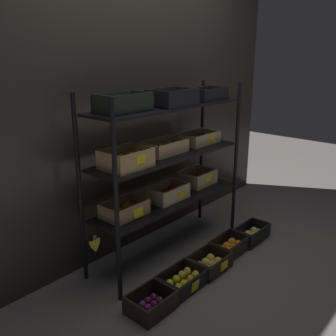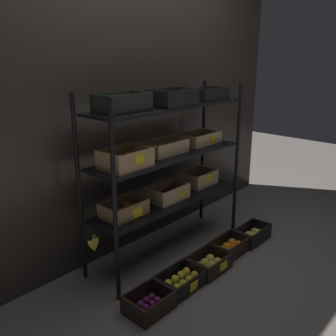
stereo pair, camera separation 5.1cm
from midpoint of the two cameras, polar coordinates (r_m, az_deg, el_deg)
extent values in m
plane|color=#605B56|center=(3.32, -0.45, -12.48)|extent=(10.00, 10.00, 0.00)
cube|color=#2D2823|center=(3.18, -5.92, 10.12)|extent=(3.85, 0.12, 2.51)
cylinder|color=black|center=(2.43, -8.50, -5.93)|extent=(0.03, 0.03, 1.40)
cylinder|color=black|center=(3.48, 9.93, 1.22)|extent=(0.03, 0.03, 1.40)
cylinder|color=black|center=(2.72, -13.88, -3.65)|extent=(0.03, 0.03, 1.40)
cylinder|color=black|center=(3.69, 4.76, 2.35)|extent=(0.03, 0.03, 1.40)
cube|color=black|center=(3.12, -0.47, -4.99)|extent=(1.42, 0.36, 0.02)
cube|color=black|center=(2.99, -0.49, 1.97)|extent=(1.42, 0.36, 0.02)
cube|color=black|center=(2.91, -0.51, 9.42)|extent=(1.42, 0.36, 0.02)
cube|color=#A87F51|center=(2.83, -7.17, -7.14)|extent=(0.33, 0.22, 0.01)
cube|color=#A87F51|center=(2.74, -5.77, -6.67)|extent=(0.33, 0.02, 0.10)
cube|color=#A87F51|center=(2.88, -8.59, -5.53)|extent=(0.33, 0.02, 0.10)
cube|color=#A87F51|center=(2.72, -9.69, -7.03)|extent=(0.02, 0.19, 0.10)
cube|color=#A87F51|center=(2.91, -4.91, -5.19)|extent=(0.02, 0.19, 0.10)
sphere|color=orange|center=(2.76, -7.64, -6.84)|extent=(0.07, 0.07, 0.07)
sphere|color=orange|center=(2.83, -5.85, -6.17)|extent=(0.07, 0.07, 0.07)
sphere|color=orange|center=(2.81, -8.49, -6.46)|extent=(0.07, 0.07, 0.07)
sphere|color=orange|center=(2.87, -6.72, -5.88)|extent=(0.07, 0.07, 0.07)
cube|color=yellow|center=(2.76, -5.12, -6.76)|extent=(0.09, 0.01, 0.08)
cube|color=tan|center=(3.11, -0.48, -4.70)|extent=(0.34, 0.21, 0.01)
cube|color=tan|center=(3.03, 0.86, -4.07)|extent=(0.34, 0.02, 0.11)
cube|color=tan|center=(3.15, -1.78, -3.24)|extent=(0.34, 0.02, 0.11)
cube|color=tan|center=(2.98, -2.55, -4.48)|extent=(0.02, 0.17, 0.11)
cube|color=tan|center=(3.20, 1.44, -2.87)|extent=(0.02, 0.17, 0.11)
sphere|color=red|center=(3.03, -1.20, -4.51)|extent=(0.07, 0.07, 0.07)
sphere|color=red|center=(3.08, -0.07, -4.11)|extent=(0.07, 0.07, 0.07)
sphere|color=red|center=(3.14, 0.82, -3.66)|extent=(0.07, 0.07, 0.07)
sphere|color=red|center=(3.06, -1.82, -4.27)|extent=(0.07, 0.07, 0.07)
sphere|color=red|center=(3.12, -0.87, -3.85)|extent=(0.07, 0.07, 0.07)
sphere|color=red|center=(3.17, 0.02, -3.47)|extent=(0.07, 0.07, 0.07)
cube|color=yellow|center=(3.07, 1.64, -4.09)|extent=(0.07, 0.01, 0.06)
cube|color=tan|center=(3.48, 4.07, -2.34)|extent=(0.31, 0.24, 0.01)
cube|color=tan|center=(3.39, 5.60, -1.71)|extent=(0.31, 0.02, 0.12)
cube|color=tan|center=(3.52, 2.64, -0.93)|extent=(0.31, 0.02, 0.12)
cube|color=tan|center=(3.34, 2.55, -1.92)|extent=(0.02, 0.21, 0.12)
cube|color=tan|center=(3.57, 5.54, -0.73)|extent=(0.02, 0.21, 0.12)
sphere|color=#552658|center=(3.37, 3.95, -2.43)|extent=(0.05, 0.05, 0.05)
sphere|color=#6D1C5B|center=(3.41, 4.45, -2.19)|extent=(0.05, 0.05, 0.05)
sphere|color=#692253|center=(3.45, 5.08, -1.96)|extent=(0.05, 0.05, 0.05)
sphere|color=#542854|center=(3.50, 5.66, -1.71)|extent=(0.05, 0.05, 0.05)
sphere|color=#632B50|center=(3.40, 3.20, -2.25)|extent=(0.05, 0.05, 0.05)
sphere|color=#6A2F4F|center=(3.44, 3.79, -2.01)|extent=(0.05, 0.05, 0.05)
sphere|color=#632354|center=(3.49, 4.35, -1.75)|extent=(0.05, 0.05, 0.05)
sphere|color=#5A2048|center=(3.53, 4.95, -1.50)|extent=(0.05, 0.05, 0.05)
sphere|color=#552C50|center=(3.43, 2.53, -2.03)|extent=(0.05, 0.05, 0.05)
sphere|color=#672047|center=(3.48, 3.07, -1.78)|extent=(0.05, 0.05, 0.05)
sphere|color=#541A50|center=(3.52, 3.64, -1.56)|extent=(0.05, 0.05, 0.05)
sphere|color=#65274F|center=(3.56, 4.27, -1.34)|extent=(0.05, 0.05, 0.05)
cube|color=yellow|center=(3.39, 5.79, -1.52)|extent=(0.08, 0.01, 0.08)
cube|color=tan|center=(2.65, -6.95, 0.20)|extent=(0.33, 0.26, 0.01)
cube|color=tan|center=(2.55, -5.21, 1.12)|extent=(0.33, 0.02, 0.12)
cube|color=tan|center=(2.72, -8.68, 2.05)|extent=(0.33, 0.02, 0.12)
cube|color=tan|center=(2.54, -9.67, 0.86)|extent=(0.02, 0.22, 0.12)
cube|color=tan|center=(2.74, -4.53, 2.28)|extent=(0.02, 0.22, 0.12)
ellipsoid|color=yellow|center=(2.56, -7.76, 0.56)|extent=(0.06, 0.06, 0.08)
ellipsoid|color=yellow|center=(2.61, -6.36, 0.95)|extent=(0.06, 0.06, 0.08)
ellipsoid|color=yellow|center=(2.67, -5.09, 1.34)|extent=(0.06, 0.06, 0.08)
ellipsoid|color=yellow|center=(2.62, -8.83, 0.91)|extent=(0.06, 0.06, 0.08)
ellipsoid|color=yellow|center=(2.67, -7.68, 1.29)|extent=(0.06, 0.06, 0.08)
ellipsoid|color=yellow|center=(2.73, -6.30, 1.68)|extent=(0.06, 0.06, 0.08)
cube|color=yellow|center=(2.56, -4.72, 1.33)|extent=(0.08, 0.01, 0.06)
cube|color=tan|center=(3.01, -1.01, 2.37)|extent=(0.37, 0.21, 0.01)
cube|color=tan|center=(2.93, 0.40, 3.04)|extent=(0.37, 0.02, 0.09)
cube|color=tan|center=(3.06, -2.38, 3.64)|extent=(0.37, 0.02, 0.09)
cube|color=tan|center=(2.87, -3.39, 2.71)|extent=(0.02, 0.18, 0.09)
cube|color=tan|center=(3.12, 1.16, 3.94)|extent=(0.02, 0.18, 0.09)
sphere|color=#8DB647|center=(2.92, -1.76, 2.75)|extent=(0.07, 0.07, 0.07)
sphere|color=#97B53B|center=(2.97, -0.65, 3.04)|extent=(0.07, 0.07, 0.07)
sphere|color=#96B83B|center=(3.04, 0.47, 3.35)|extent=(0.07, 0.07, 0.07)
sphere|color=#97C534|center=(2.95, -2.65, 2.91)|extent=(0.07, 0.07, 0.07)
sphere|color=#96B73F|center=(3.01, -1.43, 3.21)|extent=(0.07, 0.07, 0.07)
sphere|color=#85B731|center=(3.08, -0.28, 3.53)|extent=(0.07, 0.07, 0.07)
cube|color=tan|center=(3.35, 4.21, 3.90)|extent=(0.38, 0.23, 0.01)
cube|color=tan|center=(3.28, 5.72, 4.46)|extent=(0.38, 0.02, 0.09)
cube|color=tan|center=(3.40, 2.80, 5.00)|extent=(0.38, 0.02, 0.09)
cube|color=tan|center=(3.20, 2.28, 4.22)|extent=(0.02, 0.20, 0.09)
cube|color=tan|center=(3.48, 6.03, 5.21)|extent=(0.02, 0.20, 0.09)
ellipsoid|color=brown|center=(3.23, 3.47, 4.13)|extent=(0.05, 0.05, 0.07)
ellipsoid|color=brown|center=(3.28, 4.06, 4.30)|extent=(0.05, 0.05, 0.07)
ellipsoid|color=brown|center=(3.32, 4.72, 4.47)|extent=(0.05, 0.05, 0.07)
ellipsoid|color=brown|center=(3.36, 5.29, 4.62)|extent=(0.05, 0.05, 0.07)
ellipsoid|color=brown|center=(3.42, 5.90, 4.79)|extent=(0.05, 0.05, 0.07)
ellipsoid|color=brown|center=(3.27, 2.44, 4.32)|extent=(0.05, 0.05, 0.07)
ellipsoid|color=brown|center=(3.32, 3.11, 4.49)|extent=(0.05, 0.05, 0.07)
ellipsoid|color=brown|center=(3.36, 3.81, 4.65)|extent=(0.05, 0.05, 0.07)
ellipsoid|color=brown|center=(3.41, 4.33, 4.82)|extent=(0.05, 0.05, 0.07)
ellipsoid|color=brown|center=(3.45, 5.01, 4.96)|extent=(0.05, 0.05, 0.07)
cube|color=yellow|center=(3.31, 6.30, 4.40)|extent=(0.08, 0.01, 0.06)
cube|color=black|center=(2.58, -7.43, 8.62)|extent=(0.37, 0.22, 0.01)
cube|color=black|center=(2.49, -5.89, 9.87)|extent=(0.37, 0.02, 0.12)
cube|color=black|center=(2.65, -9.00, 10.19)|extent=(0.37, 0.02, 0.12)
cube|color=black|center=(2.46, -10.63, 9.56)|extent=(0.02, 0.19, 0.12)
cube|color=black|center=(2.69, -4.61, 10.45)|extent=(0.02, 0.19, 0.12)
ellipsoid|color=tan|center=(2.49, -8.55, 9.48)|extent=(0.07, 0.07, 0.09)
ellipsoid|color=#B6B95D|center=(2.55, -6.94, 9.71)|extent=(0.07, 0.07, 0.09)
ellipsoid|color=tan|center=(2.61, -5.55, 9.92)|extent=(0.07, 0.07, 0.09)
ellipsoid|color=#A6C34D|center=(2.54, -9.44, 9.58)|extent=(0.07, 0.07, 0.09)
ellipsoid|color=#B5C359|center=(2.59, -7.96, 9.80)|extent=(0.07, 0.07, 0.09)
ellipsoid|color=#ADBE54|center=(2.65, -6.50, 10.02)|extent=(0.07, 0.07, 0.09)
cube|color=black|center=(2.87, 0.13, 9.64)|extent=(0.36, 0.24, 0.01)
cube|color=black|center=(2.79, 1.90, 10.73)|extent=(0.36, 0.02, 0.12)
cube|color=black|center=(2.94, -1.55, 11.06)|extent=(0.36, 0.02, 0.12)
cube|color=black|center=(2.74, -2.28, 10.59)|extent=(0.02, 0.21, 0.12)
cube|color=black|center=(3.00, 2.34, 11.17)|extent=(0.02, 0.21, 0.12)
sphere|color=gold|center=(2.78, -0.56, 10.25)|extent=(0.07, 0.07, 0.07)
sphere|color=#DFB456|center=(2.85, 0.60, 10.43)|extent=(0.07, 0.07, 0.07)
sphere|color=gold|center=(2.91, 1.73, 10.56)|extent=(0.07, 0.07, 0.07)
sphere|color=gold|center=(2.83, -1.48, 10.37)|extent=(0.07, 0.07, 0.07)
sphere|color=#D8C949|center=(2.88, -0.38, 10.51)|extent=(0.07, 0.07, 0.07)
sphere|color=#E4B450|center=(2.96, 0.77, 10.68)|extent=(0.07, 0.07, 0.07)
cube|color=black|center=(3.24, 5.51, 10.44)|extent=(0.36, 0.21, 0.01)
cube|color=black|center=(3.18, 6.98, 11.20)|extent=(0.36, 0.02, 0.09)
cube|color=black|center=(3.29, 4.15, 11.49)|extent=(0.36, 0.02, 0.09)
cube|color=black|center=(3.10, 3.64, 11.14)|extent=(0.02, 0.18, 0.09)
cube|color=black|center=(3.37, 7.28, 11.54)|extent=(0.02, 0.18, 0.09)
sphere|color=orange|center=(3.14, 4.90, 10.89)|extent=(0.06, 0.06, 0.06)
sphere|color=orange|center=(3.19, 5.63, 10.98)|extent=(0.06, 0.06, 0.06)
sphere|color=orange|center=(3.24, 6.26, 11.07)|extent=(0.06, 0.06, 0.06)
sphere|color=orange|center=(3.30, 7.09, 11.15)|extent=(0.06, 0.06, 0.06)
sphere|color=orange|center=(3.17, 4.03, 10.98)|extent=(0.06, 0.06, 0.06)
sphere|color=orange|center=(3.22, 4.71, 11.07)|extent=(0.06, 0.06, 0.06)
sphere|color=orange|center=(3.28, 5.48, 11.16)|extent=(0.06, 0.06, 0.06)
sphere|color=orange|center=(3.33, 6.19, 11.23)|extent=(0.06, 0.06, 0.06)
cylinder|color=brown|center=(2.67, -11.74, -10.35)|extent=(0.02, 0.02, 0.02)
ellipsoid|color=yellow|center=(2.69, -12.04, -11.56)|extent=(0.08, 0.03, 0.10)
ellipsoid|color=yellow|center=(2.69, -11.73, -11.54)|extent=(0.05, 0.03, 0.10)
ellipsoid|color=yellow|center=(2.70, -11.50, -11.49)|extent=(0.05, 0.03, 0.10)
ellipsoid|color=yellow|center=(2.70, -11.34, -11.43)|extent=(0.07, 0.03, 0.10)
cube|color=black|center=(2.66, -3.21, -20.84)|extent=(0.30, 0.24, 0.01)
cube|color=black|center=(2.56, -1.33, -20.74)|extent=(0.30, 0.02, 0.12)
cube|color=black|center=(2.69, -5.02, -18.74)|extent=(0.30, 0.02, 0.12)
cube|color=black|center=(2.55, -5.63, -21.11)|extent=(0.02, 0.21, 0.12)
cube|color=black|center=(2.71, -1.01, -18.39)|extent=(0.02, 0.21, 0.12)
sphere|color=#642A59|center=(2.57, -3.81, -21.64)|extent=(0.05, 0.05, 0.05)
sphere|color=#602150|center=(2.60, -2.73, -21.05)|extent=(0.05, 0.05, 0.05)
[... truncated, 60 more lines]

